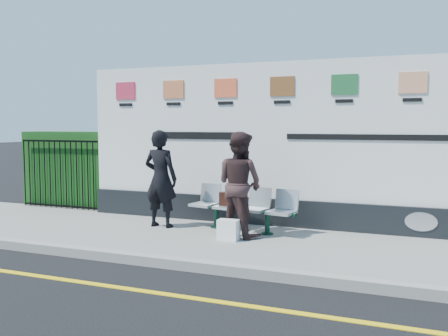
# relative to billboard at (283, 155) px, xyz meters

# --- Properties ---
(ground) EXTENTS (80.00, 80.00, 0.00)m
(ground) POSITION_rel_billboard_xyz_m (-0.50, -3.85, -1.42)
(ground) COLOR black
(pavement) EXTENTS (14.00, 3.00, 0.12)m
(pavement) POSITION_rel_billboard_xyz_m (-0.50, -1.35, -1.36)
(pavement) COLOR gray
(pavement) RESTS_ON ground
(kerb) EXTENTS (14.00, 0.18, 0.14)m
(kerb) POSITION_rel_billboard_xyz_m (-0.50, -2.85, -1.35)
(kerb) COLOR gray
(kerb) RESTS_ON ground
(yellow_line) EXTENTS (14.00, 0.10, 0.01)m
(yellow_line) POSITION_rel_billboard_xyz_m (-0.50, -3.85, -1.42)
(yellow_line) COLOR yellow
(yellow_line) RESTS_ON ground
(billboard) EXTENTS (8.00, 0.30, 3.00)m
(billboard) POSITION_rel_billboard_xyz_m (0.00, 0.00, 0.00)
(billboard) COLOR black
(billboard) RESTS_ON pavement
(hedge) EXTENTS (2.35, 0.70, 1.70)m
(hedge) POSITION_rel_billboard_xyz_m (-5.08, 0.45, -0.45)
(hedge) COLOR #164415
(hedge) RESTS_ON pavement
(railing) EXTENTS (2.05, 0.06, 1.54)m
(railing) POSITION_rel_billboard_xyz_m (-5.08, -0.00, -0.53)
(railing) COLOR black
(railing) RESTS_ON pavement
(bench) EXTENTS (2.04, 0.85, 0.42)m
(bench) POSITION_rel_billboard_xyz_m (-0.54, -0.74, -1.09)
(bench) COLOR silver
(bench) RESTS_ON pavement
(woman_left) EXTENTS (0.66, 0.44, 1.77)m
(woman_left) POSITION_rel_billboard_xyz_m (-2.02, -0.95, -0.42)
(woman_left) COLOR black
(woman_left) RESTS_ON pavement
(woman_right) EXTENTS (1.04, 0.93, 1.75)m
(woman_right) POSITION_rel_billboard_xyz_m (-0.43, -1.11, -0.43)
(woman_right) COLOR #362322
(woman_right) RESTS_ON pavement
(handbag_brown) EXTENTS (0.31, 0.15, 0.24)m
(handbag_brown) POSITION_rel_billboard_xyz_m (-0.80, -0.70, -0.76)
(handbag_brown) COLOR black
(handbag_brown) RESTS_ON bench
(carrier_bag_white) EXTENTS (0.33, 0.20, 0.33)m
(carrier_bag_white) POSITION_rel_billboard_xyz_m (-0.49, -1.48, -1.13)
(carrier_bag_white) COLOR white
(carrier_bag_white) RESTS_ON pavement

